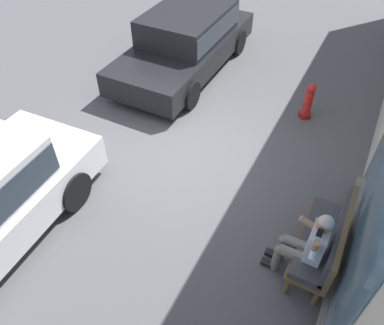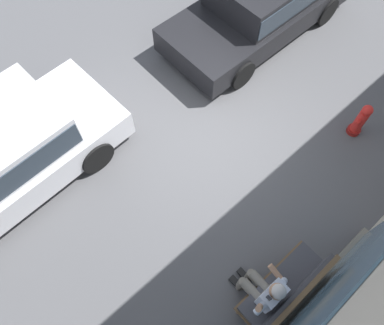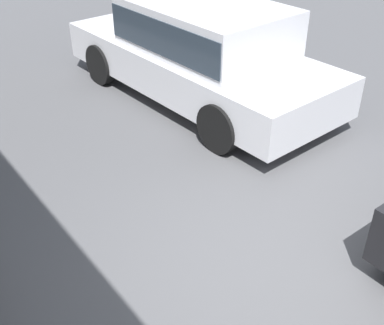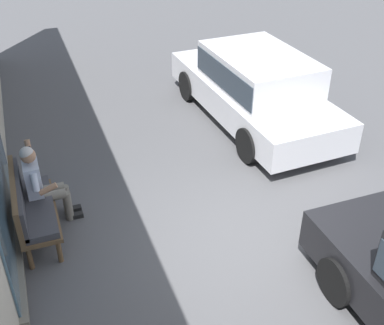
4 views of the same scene
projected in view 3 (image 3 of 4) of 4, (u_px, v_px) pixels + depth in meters
ground_plane at (277, 270)px, 4.48m from camera, size 60.00×60.00×0.00m
parked_car_mid at (201, 48)px, 7.18m from camera, size 4.71×2.06×1.51m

